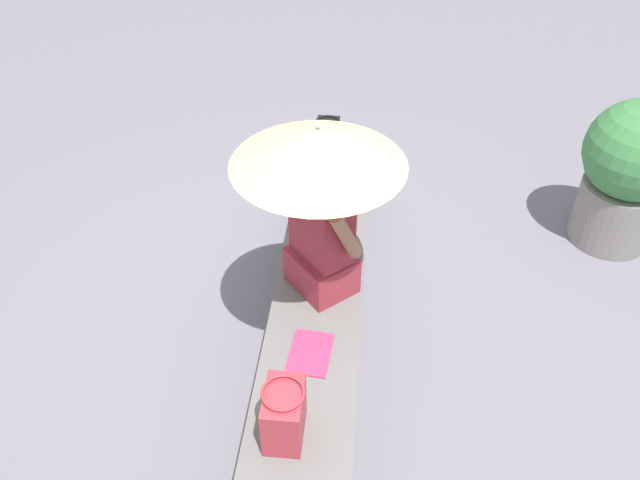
# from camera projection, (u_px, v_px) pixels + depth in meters

# --- Properties ---
(ground_plane) EXTENTS (14.00, 14.00, 0.00)m
(ground_plane) POSITION_uv_depth(u_px,v_px,m) (319.00, 345.00, 3.70)
(ground_plane) COLOR slate
(stone_bench) EXTENTS (3.11, 0.49, 0.43)m
(stone_bench) POSITION_uv_depth(u_px,v_px,m) (319.00, 320.00, 3.56)
(stone_bench) COLOR slate
(stone_bench) RESTS_ON ground
(person_seated) EXTENTS (0.48, 0.46, 0.90)m
(person_seated) POSITION_uv_depth(u_px,v_px,m) (322.00, 230.00, 3.23)
(person_seated) COLOR #992D38
(person_seated) RESTS_ON stone_bench
(parasol) EXTENTS (0.83, 0.83, 1.05)m
(parasol) POSITION_uv_depth(u_px,v_px,m) (317.00, 146.00, 2.83)
(parasol) COLOR #B7B7BC
(parasol) RESTS_ON stone_bench
(handbag_black) EXTENTS (0.25, 0.19, 0.29)m
(handbag_black) POSITION_uv_depth(u_px,v_px,m) (284.00, 414.00, 2.66)
(handbag_black) COLOR #B2333D
(handbag_black) RESTS_ON stone_bench
(tote_bag_canvas) EXTENTS (0.32, 0.23, 0.35)m
(tote_bag_canvas) POSITION_uv_depth(u_px,v_px,m) (326.00, 194.00, 3.85)
(tote_bag_canvas) COLOR #B2333D
(tote_bag_canvas) RESTS_ON stone_bench
(shoulder_bag_spare) EXTENTS (0.22, 0.17, 0.35)m
(shoulder_bag_spare) POSITION_uv_depth(u_px,v_px,m) (328.00, 144.00, 4.30)
(shoulder_bag_spare) COLOR black
(shoulder_bag_spare) RESTS_ON stone_bench
(magazine) EXTENTS (0.30, 0.22, 0.01)m
(magazine) POSITION_uv_depth(u_px,v_px,m) (310.00, 353.00, 3.09)
(magazine) COLOR #D83866
(magazine) RESTS_ON stone_bench
(planter_near) EXTENTS (0.67, 0.67, 1.05)m
(planter_near) POSITION_uv_depth(u_px,v_px,m) (630.00, 170.00, 4.10)
(planter_near) COLOR gray
(planter_near) RESTS_ON ground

